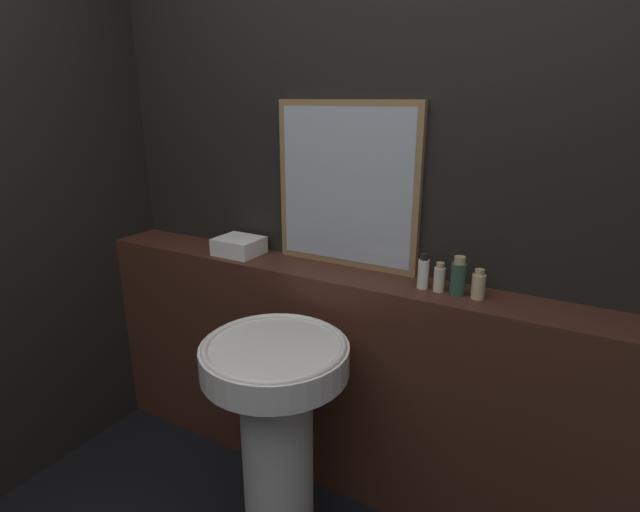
% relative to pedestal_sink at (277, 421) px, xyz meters
% --- Properties ---
extents(wall_back, '(8.00, 0.06, 2.50)m').
position_rel_pedestal_sink_xyz_m(wall_back, '(0.09, 0.58, 0.72)').
color(wall_back, black).
rests_on(wall_back, ground_plane).
extents(vanity_counter, '(2.47, 0.24, 0.96)m').
position_rel_pedestal_sink_xyz_m(vanity_counter, '(0.09, 0.43, -0.05)').
color(vanity_counter, '#422319').
rests_on(vanity_counter, ground_plane).
extents(pedestal_sink, '(0.51, 0.51, 0.84)m').
position_rel_pedestal_sink_xyz_m(pedestal_sink, '(0.00, 0.00, 0.00)').
color(pedestal_sink, silver).
rests_on(pedestal_sink, ground_plane).
extents(mirror, '(0.61, 0.03, 0.66)m').
position_rel_pedestal_sink_xyz_m(mirror, '(-0.00, 0.53, 0.76)').
color(mirror, '#937047').
rests_on(mirror, vanity_counter).
extents(towel_stack, '(0.19, 0.17, 0.07)m').
position_rel_pedestal_sink_xyz_m(towel_stack, '(-0.48, 0.43, 0.46)').
color(towel_stack, white).
rests_on(towel_stack, vanity_counter).
extents(shampoo_bottle, '(0.04, 0.04, 0.13)m').
position_rel_pedestal_sink_xyz_m(shampoo_bottle, '(0.36, 0.43, 0.49)').
color(shampoo_bottle, white).
rests_on(shampoo_bottle, vanity_counter).
extents(conditioner_bottle, '(0.04, 0.04, 0.11)m').
position_rel_pedestal_sink_xyz_m(conditioner_bottle, '(0.42, 0.43, 0.48)').
color(conditioner_bottle, beige).
rests_on(conditioner_bottle, vanity_counter).
extents(lotion_bottle, '(0.05, 0.05, 0.14)m').
position_rel_pedestal_sink_xyz_m(lotion_bottle, '(0.49, 0.43, 0.49)').
color(lotion_bottle, '#2D4C3D').
rests_on(lotion_bottle, vanity_counter).
extents(body_wash_bottle, '(0.05, 0.05, 0.11)m').
position_rel_pedestal_sink_xyz_m(body_wash_bottle, '(0.56, 0.43, 0.48)').
color(body_wash_bottle, '#C6B284').
rests_on(body_wash_bottle, vanity_counter).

